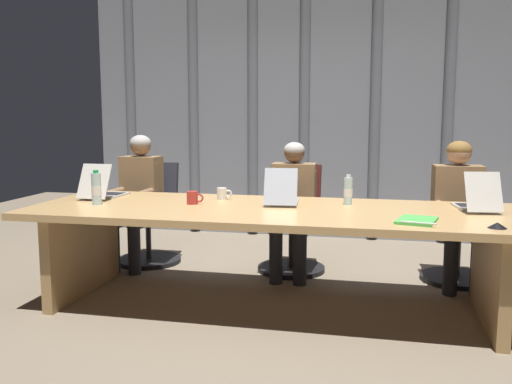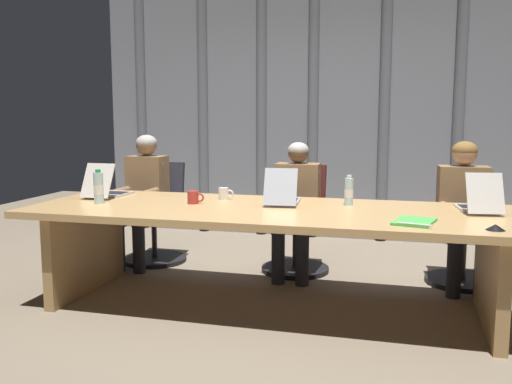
{
  "view_description": "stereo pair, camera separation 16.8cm",
  "coord_description": "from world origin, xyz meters",
  "px_view_note": "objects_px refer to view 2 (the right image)",
  "views": [
    {
      "loc": [
        0.75,
        -3.87,
        1.38
      ],
      "look_at": [
        -0.13,
        0.09,
        0.83
      ],
      "focal_mm": 39.44,
      "sensor_mm": 36.0,
      "label": 1
    },
    {
      "loc": [
        0.91,
        -3.83,
        1.38
      ],
      "look_at": [
        -0.13,
        0.09,
        0.83
      ],
      "focal_mm": 39.44,
      "sensor_mm": 36.0,
      "label": 2
    }
  ],
  "objects_px": {
    "person_center": "(464,205)",
    "laptop_left_end": "(108,190)",
    "person_left_end": "(143,192)",
    "water_bottle_secondary": "(349,192)",
    "person_left_mid": "(296,201)",
    "coffee_mug_near": "(224,194)",
    "office_chair_left_end": "(156,224)",
    "conference_mic_left_side": "(496,227)",
    "spiral_notepad": "(414,222)",
    "coffee_mug_far": "(194,197)",
    "laptop_center": "(478,204)",
    "office_chair_center": "(464,240)",
    "water_bottle_primary": "(99,188)",
    "laptop_left_mid": "(283,197)",
    "office_chair_left_mid": "(297,231)"
  },
  "relations": [
    {
      "from": "laptop_left_end",
      "to": "coffee_mug_far",
      "type": "xyz_separation_m",
      "value": [
        0.81,
        -0.17,
        -0.01
      ]
    },
    {
      "from": "office_chair_left_mid",
      "to": "water_bottle_primary",
      "type": "bearing_deg",
      "value": -44.66
    },
    {
      "from": "water_bottle_secondary",
      "to": "coffee_mug_far",
      "type": "xyz_separation_m",
      "value": [
        -1.13,
        -0.22,
        -0.05
      ]
    },
    {
      "from": "water_bottle_primary",
      "to": "water_bottle_secondary",
      "type": "relative_size",
      "value": 1.15
    },
    {
      "from": "person_center",
      "to": "coffee_mug_near",
      "type": "relative_size",
      "value": 9.61
    },
    {
      "from": "person_left_end",
      "to": "person_left_mid",
      "type": "height_order",
      "value": "person_left_end"
    },
    {
      "from": "coffee_mug_far",
      "to": "conference_mic_left_side",
      "type": "bearing_deg",
      "value": -12.97
    },
    {
      "from": "office_chair_left_end",
      "to": "conference_mic_left_side",
      "type": "height_order",
      "value": "office_chair_left_end"
    },
    {
      "from": "office_chair_left_mid",
      "to": "water_bottle_secondary",
      "type": "distance_m",
      "value": 1.03
    },
    {
      "from": "person_left_mid",
      "to": "spiral_notepad",
      "type": "xyz_separation_m",
      "value": [
        0.96,
        -1.17,
        0.08
      ]
    },
    {
      "from": "office_chair_center",
      "to": "spiral_notepad",
      "type": "distance_m",
      "value": 1.45
    },
    {
      "from": "laptop_left_end",
      "to": "person_left_mid",
      "type": "xyz_separation_m",
      "value": [
        1.43,
        0.63,
        -0.13
      ]
    },
    {
      "from": "laptop_left_end",
      "to": "person_left_mid",
      "type": "relative_size",
      "value": 0.38
    },
    {
      "from": "person_left_mid",
      "to": "water_bottle_primary",
      "type": "height_order",
      "value": "person_left_mid"
    },
    {
      "from": "coffee_mug_near",
      "to": "spiral_notepad",
      "type": "distance_m",
      "value": 1.56
    },
    {
      "from": "laptop_left_end",
      "to": "office_chair_left_end",
      "type": "xyz_separation_m",
      "value": [
        0.05,
        0.8,
        -0.43
      ]
    },
    {
      "from": "person_left_mid",
      "to": "coffee_mug_near",
      "type": "xyz_separation_m",
      "value": [
        -0.47,
        -0.54,
        0.12
      ]
    },
    {
      "from": "office_chair_left_mid",
      "to": "conference_mic_left_side",
      "type": "xyz_separation_m",
      "value": [
        1.43,
        -1.44,
        0.39
      ]
    },
    {
      "from": "spiral_notepad",
      "to": "laptop_left_end",
      "type": "bearing_deg",
      "value": -179.06
    },
    {
      "from": "person_left_mid",
      "to": "laptop_left_end",
      "type": "bearing_deg",
      "value": -67.91
    },
    {
      "from": "office_chair_left_end",
      "to": "conference_mic_left_side",
      "type": "relative_size",
      "value": 8.48
    },
    {
      "from": "person_left_end",
      "to": "laptop_left_mid",
      "type": "bearing_deg",
      "value": 68.25
    },
    {
      "from": "person_left_mid",
      "to": "water_bottle_secondary",
      "type": "xyz_separation_m",
      "value": [
        0.5,
        -0.59,
        0.18
      ]
    },
    {
      "from": "coffee_mug_near",
      "to": "laptop_center",
      "type": "bearing_deg",
      "value": -2.42
    },
    {
      "from": "office_chair_left_end",
      "to": "office_chair_left_mid",
      "type": "bearing_deg",
      "value": 89.29
    },
    {
      "from": "person_left_end",
      "to": "person_left_mid",
      "type": "relative_size",
      "value": 1.04
    },
    {
      "from": "person_left_mid",
      "to": "spiral_notepad",
      "type": "bearing_deg",
      "value": 37.43
    },
    {
      "from": "coffee_mug_far",
      "to": "laptop_center",
      "type": "bearing_deg",
      "value": 5.28
    },
    {
      "from": "person_left_end",
      "to": "water_bottle_secondary",
      "type": "bearing_deg",
      "value": 75.12
    },
    {
      "from": "spiral_notepad",
      "to": "water_bottle_secondary",
      "type": "bearing_deg",
      "value": 141.51
    },
    {
      "from": "laptop_center",
      "to": "coffee_mug_near",
      "type": "relative_size",
      "value": 3.79
    },
    {
      "from": "laptop_left_end",
      "to": "person_center",
      "type": "bearing_deg",
      "value": -75.91
    },
    {
      "from": "office_chair_center",
      "to": "water_bottle_primary",
      "type": "bearing_deg",
      "value": -64.78
    },
    {
      "from": "office_chair_left_end",
      "to": "conference_mic_left_side",
      "type": "xyz_separation_m",
      "value": [
        2.8,
        -1.44,
        0.39
      ]
    },
    {
      "from": "laptop_left_end",
      "to": "person_left_end",
      "type": "distance_m",
      "value": 0.65
    },
    {
      "from": "water_bottle_secondary",
      "to": "spiral_notepad",
      "type": "height_order",
      "value": "water_bottle_secondary"
    },
    {
      "from": "laptop_left_mid",
      "to": "laptop_center",
      "type": "distance_m",
      "value": 1.37
    },
    {
      "from": "office_chair_left_end",
      "to": "water_bottle_secondary",
      "type": "distance_m",
      "value": 2.09
    },
    {
      "from": "office_chair_left_mid",
      "to": "coffee_mug_far",
      "type": "xyz_separation_m",
      "value": [
        -0.6,
        -0.97,
        0.42
      ]
    },
    {
      "from": "person_center",
      "to": "laptop_left_end",
      "type": "bearing_deg",
      "value": -81.24
    },
    {
      "from": "laptop_left_mid",
      "to": "office_chair_center",
      "type": "height_order",
      "value": "laptop_left_mid"
    },
    {
      "from": "laptop_left_mid",
      "to": "water_bottle_secondary",
      "type": "xyz_separation_m",
      "value": [
        0.48,
        0.05,
        0.05
      ]
    },
    {
      "from": "laptop_left_end",
      "to": "water_bottle_secondary",
      "type": "xyz_separation_m",
      "value": [
        1.94,
        0.05,
        0.05
      ]
    },
    {
      "from": "laptop_left_mid",
      "to": "water_bottle_primary",
      "type": "xyz_separation_m",
      "value": [
        -1.33,
        -0.35,
        0.06
      ]
    },
    {
      "from": "person_left_end",
      "to": "coffee_mug_far",
      "type": "bearing_deg",
      "value": 47.05
    },
    {
      "from": "office_chair_center",
      "to": "person_left_mid",
      "type": "distance_m",
      "value": 1.43
    },
    {
      "from": "laptop_left_end",
      "to": "office_chair_left_end",
      "type": "relative_size",
      "value": 0.48
    },
    {
      "from": "laptop_left_end",
      "to": "office_chair_center",
      "type": "bearing_deg",
      "value": -73.07
    },
    {
      "from": "office_chair_left_end",
      "to": "person_left_mid",
      "type": "distance_m",
      "value": 1.43
    },
    {
      "from": "coffee_mug_near",
      "to": "spiral_notepad",
      "type": "relative_size",
      "value": 0.35
    }
  ]
}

